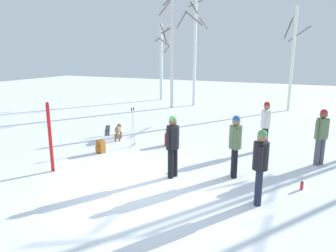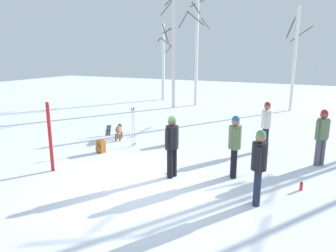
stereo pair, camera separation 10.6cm
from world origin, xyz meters
name	(u,v)px [view 1 (the left image)]	position (x,y,z in m)	size (l,w,h in m)	color
ground_plane	(141,189)	(0.00, 0.00, 0.00)	(60.00, 60.00, 0.00)	white
person_0	(266,123)	(2.30, 4.61, 0.98)	(0.34, 0.51, 1.72)	#1E2338
person_1	(173,143)	(0.40, 1.05, 0.98)	(0.34, 0.51, 1.72)	black
person_2	(322,133)	(4.02, 3.82, 0.98)	(0.39, 0.41, 1.72)	#4C4C56
person_3	(235,142)	(1.91, 1.79, 0.98)	(0.34, 0.50, 1.72)	black
person_4	(260,162)	(2.78, 0.46, 0.98)	(0.34, 0.52, 1.72)	#1E2338
dog	(118,130)	(-3.10, 3.61, 0.39)	(0.45, 0.83, 0.57)	brown
ski_pair_planted_0	(50,138)	(-2.90, -0.03, 1.00)	(0.13, 0.02, 2.01)	red
ski_pair_lying_0	(108,130)	(-4.37, 4.66, 0.01)	(1.19, 1.63, 0.05)	black
ski_poles_0	(133,126)	(-2.09, 3.07, 0.76)	(0.07, 0.23, 1.42)	#B2B2BC
backpack_0	(101,147)	(-2.70, 1.95, 0.21)	(0.31, 0.33, 0.44)	#99591E
backpack_1	(168,140)	(-0.98, 3.72, 0.21)	(0.33, 0.34, 0.44)	red
water_bottle_0	(234,153)	(1.51, 3.44, 0.13)	(0.07, 0.07, 0.28)	green
water_bottle_1	(302,186)	(3.65, 1.67, 0.10)	(0.08, 0.08, 0.21)	red
birch_tree_0	(161,61)	(-6.34, 13.98, 2.75)	(1.27, 1.25, 5.30)	silver
birch_tree_1	(172,46)	(-4.27, 11.20, 3.69)	(1.65, 1.65, 7.05)	silver
birch_tree_2	(195,43)	(-3.31, 12.60, 3.94)	(1.32, 1.32, 7.63)	white
birch_tree_3	(292,58)	(2.39, 13.28, 3.05)	(1.35, 1.11, 5.85)	white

